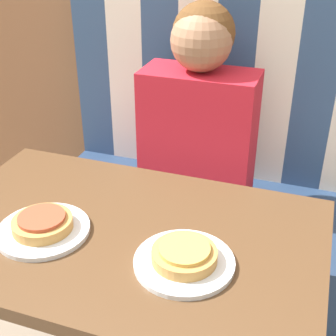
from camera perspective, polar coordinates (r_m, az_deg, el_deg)
The scene contains 8 objects.
booth_seat at distance 1.94m, azimuth 3.23°, elevation -9.18°, with size 1.18×0.58×0.45m.
booth_backrest at distance 1.87m, azimuth 5.92°, elevation 9.84°, with size 1.18×0.08×0.72m.
dining_table at distance 1.20m, azimuth -5.30°, elevation -12.23°, with size 0.94×0.60×0.76m.
person at distance 1.65m, azimuth 3.84°, elevation 7.13°, with size 0.40×0.23×0.72m.
plate_left at distance 1.15m, azimuth -14.94°, elevation -7.34°, with size 0.22×0.22×0.01m.
plate_right at distance 1.02m, azimuth 1.98°, elevation -11.40°, with size 0.22×0.22×0.01m.
pizza_left at distance 1.14m, azimuth -15.07°, elevation -6.45°, with size 0.14×0.14×0.03m.
pizza_right at distance 1.01m, azimuth 2.01°, elevation -10.46°, with size 0.14×0.14×0.03m.
Camera 1 is at (0.39, -0.81, 1.43)m, focal length 50.00 mm.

